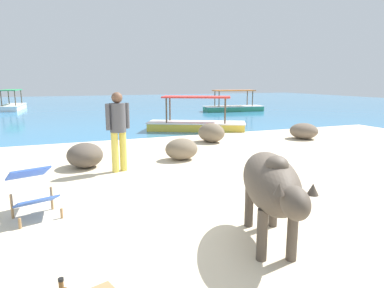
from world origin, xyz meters
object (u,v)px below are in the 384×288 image
Objects in this scene: boat_yellow at (196,123)px; boat_green at (233,107)px; cow at (271,184)px; person_standing at (118,126)px; deck_chair_near at (32,188)px; boat_white at (12,105)px.

boat_yellow is 1.00× the size of boat_green.
boat_yellow is at bearing -175.10° from cow.
boat_green is at bearing 126.24° from person_standing.
deck_chair_near is (-2.57, 1.91, -0.33)m from cow.
boat_yellow is at bearing 58.54° from boat_green.
deck_chair_near is 0.23× the size of boat_yellow.
deck_chair_near is 0.24× the size of boat_green.
cow is at bearing 36.02° from deck_chair_near.
cow is at bearing 69.48° from boat_green.
deck_chair_near is at bearing 58.76° from boat_green.
boat_green reaches higher than deck_chair_near.
cow is at bearing -0.38° from person_standing.
cow is 17.21m from boat_green.
boat_green is at bearing 174.82° from cow.
boat_yellow is at bearing 126.75° from person_standing.
boat_white is (-3.89, 17.78, -0.70)m from person_standing.
deck_chair_near is 8.58m from boat_yellow.
boat_green is (7.84, 15.31, -0.47)m from cow.
boat_white reaches higher than deck_chair_near.
boat_white is (-12.80, 6.25, 0.00)m from boat_green.
person_standing reaches higher than cow.
person_standing is (1.50, 1.87, 0.56)m from deck_chair_near.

